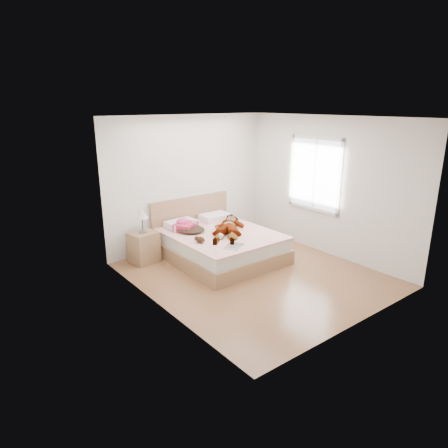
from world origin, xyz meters
The scene contains 11 objects.
ground centered at (0.00, 0.00, 0.00)m, with size 4.00×4.00×0.00m, color #54331A.
woman centered at (0.16, 0.92, 0.62)m, with size 0.59×1.58×0.22m, color white.
hair centered at (-0.41, 1.37, 0.55)m, with size 0.49×0.60×0.09m, color black.
phone centered at (-0.34, 1.32, 0.69)m, with size 0.04×0.09×0.01m, color silver.
room_shell centered at (1.77, 0.30, 1.50)m, with size 4.00×4.00×4.00m.
bed centered at (0.00, 1.04, 0.28)m, with size 1.80×2.08×1.00m.
towel centered at (-0.44, 1.49, 0.60)m, with size 0.54×0.51×0.22m.
magazine centered at (-0.26, 0.23, 0.52)m, with size 0.45×0.40×0.02m.
coffee_mug centered at (-0.22, 0.65, 0.56)m, with size 0.12×0.08×0.09m.
plush_toy centered at (-0.62, 0.73, 0.57)m, with size 0.17×0.22×0.11m.
nightstand centered at (-1.21, 1.68, 0.33)m, with size 0.52×0.48×1.00m.
Camera 1 is at (-4.24, -4.62, 2.82)m, focal length 32.00 mm.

